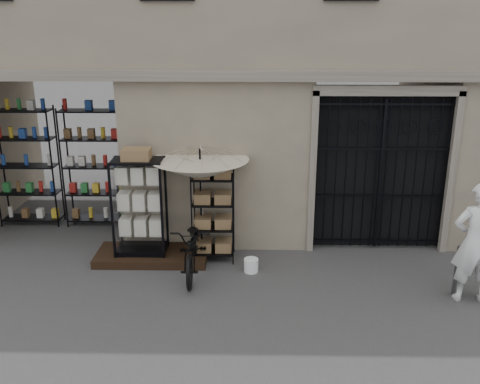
{
  "coord_description": "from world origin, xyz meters",
  "views": [
    {
      "loc": [
        -0.64,
        -7.29,
        4.2
      ],
      "look_at": [
        -0.8,
        1.4,
        1.35
      ],
      "focal_mm": 40.0,
      "sensor_mm": 36.0,
      "label": 1
    }
  ],
  "objects_px": {
    "display_cabinet": "(140,212)",
    "shopkeeper": "(467,299)",
    "market_umbrella": "(200,164)",
    "white_bucket": "(251,265)",
    "steel_bollard": "(459,271)",
    "bicycle": "(194,272)",
    "wire_rack": "(213,217)"
  },
  "relations": [
    {
      "from": "display_cabinet",
      "to": "bicycle",
      "type": "bearing_deg",
      "value": -38.69
    },
    {
      "from": "bicycle",
      "to": "shopkeeper",
      "type": "distance_m",
      "value": 4.46
    },
    {
      "from": "shopkeeper",
      "to": "white_bucket",
      "type": "bearing_deg",
      "value": -12.25
    },
    {
      "from": "steel_bollard",
      "to": "shopkeeper",
      "type": "bearing_deg",
      "value": -49.2
    },
    {
      "from": "white_bucket",
      "to": "bicycle",
      "type": "xyz_separation_m",
      "value": [
        -0.99,
        -0.06,
        -0.12
      ]
    },
    {
      "from": "steel_bollard",
      "to": "market_umbrella",
      "type": "bearing_deg",
      "value": 161.85
    },
    {
      "from": "wire_rack",
      "to": "bicycle",
      "type": "relative_size",
      "value": 0.9
    },
    {
      "from": "display_cabinet",
      "to": "shopkeeper",
      "type": "bearing_deg",
      "value": -25.18
    },
    {
      "from": "market_umbrella",
      "to": "display_cabinet",
      "type": "bearing_deg",
      "value": -172.39
    },
    {
      "from": "market_umbrella",
      "to": "white_bucket",
      "type": "relative_size",
      "value": 9.91
    },
    {
      "from": "wire_rack",
      "to": "steel_bollard",
      "type": "distance_m",
      "value": 4.17
    },
    {
      "from": "display_cabinet",
      "to": "bicycle",
      "type": "xyz_separation_m",
      "value": [
        0.99,
        -0.52,
        -0.92
      ]
    },
    {
      "from": "steel_bollard",
      "to": "shopkeeper",
      "type": "relative_size",
      "value": 0.43
    },
    {
      "from": "display_cabinet",
      "to": "shopkeeper",
      "type": "xyz_separation_m",
      "value": [
        5.36,
        -1.37,
        -0.92
      ]
    },
    {
      "from": "market_umbrella",
      "to": "bicycle",
      "type": "xyz_separation_m",
      "value": [
        -0.09,
        -0.66,
        -1.76
      ]
    },
    {
      "from": "steel_bollard",
      "to": "display_cabinet",
      "type": "bearing_deg",
      "value": 166.87
    },
    {
      "from": "white_bucket",
      "to": "wire_rack",
      "type": "bearing_deg",
      "value": 141.83
    },
    {
      "from": "market_umbrella",
      "to": "bicycle",
      "type": "distance_m",
      "value": 1.88
    },
    {
      "from": "display_cabinet",
      "to": "white_bucket",
      "type": "relative_size",
      "value": 7.56
    },
    {
      "from": "display_cabinet",
      "to": "shopkeeper",
      "type": "relative_size",
      "value": 0.97
    },
    {
      "from": "display_cabinet",
      "to": "steel_bollard",
      "type": "bearing_deg",
      "value": -24.01
    },
    {
      "from": "display_cabinet",
      "to": "market_umbrella",
      "type": "height_order",
      "value": "market_umbrella"
    },
    {
      "from": "market_umbrella",
      "to": "steel_bollard",
      "type": "bearing_deg",
      "value": -18.15
    },
    {
      "from": "wire_rack",
      "to": "market_umbrella",
      "type": "height_order",
      "value": "market_umbrella"
    },
    {
      "from": "display_cabinet",
      "to": "steel_bollard",
      "type": "xyz_separation_m",
      "value": [
        5.23,
        -1.22,
        -0.51
      ]
    },
    {
      "from": "display_cabinet",
      "to": "bicycle",
      "type": "distance_m",
      "value": 1.45
    },
    {
      "from": "market_umbrella",
      "to": "bicycle",
      "type": "relative_size",
      "value": 1.35
    },
    {
      "from": "wire_rack",
      "to": "bicycle",
      "type": "bearing_deg",
      "value": -113.37
    },
    {
      "from": "bicycle",
      "to": "shopkeeper",
      "type": "bearing_deg",
      "value": -12.14
    },
    {
      "from": "market_umbrella",
      "to": "white_bucket",
      "type": "bearing_deg",
      "value": -33.91
    },
    {
      "from": "market_umbrella",
      "to": "white_bucket",
      "type": "height_order",
      "value": "market_umbrella"
    },
    {
      "from": "white_bucket",
      "to": "steel_bollard",
      "type": "distance_m",
      "value": 3.36
    }
  ]
}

